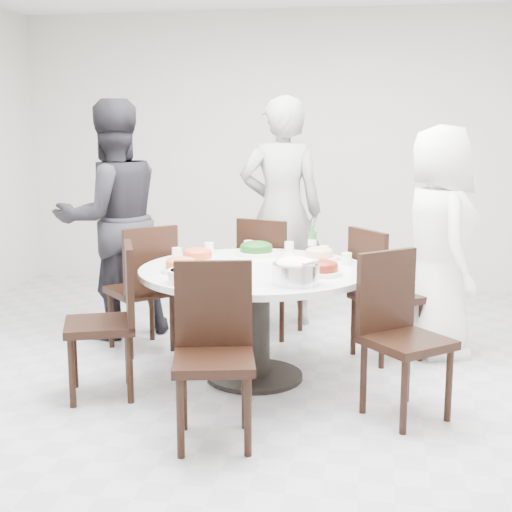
% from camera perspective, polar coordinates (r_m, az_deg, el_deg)
% --- Properties ---
extents(floor, '(6.00, 6.00, 0.01)m').
position_cam_1_polar(floor, '(4.69, 0.31, -10.37)').
color(floor, '#B8B7BC').
rests_on(floor, ground).
extents(wall_back, '(6.00, 0.01, 2.80)m').
position_cam_1_polar(wall_back, '(7.36, 4.19, 8.37)').
color(wall_back, beige).
rests_on(wall_back, ground).
extents(wall_front, '(6.00, 0.01, 2.80)m').
position_cam_1_polar(wall_front, '(1.52, -18.41, -0.15)').
color(wall_front, beige).
rests_on(wall_front, ground).
extents(dining_table, '(1.50, 1.50, 0.75)m').
position_cam_1_polar(dining_table, '(4.71, -0.10, -5.44)').
color(dining_table, silver).
rests_on(dining_table, floor).
extents(chair_ne, '(0.59, 0.59, 0.95)m').
position_cam_1_polar(chair_ne, '(5.19, 10.50, -2.99)').
color(chair_ne, black).
rests_on(chair_ne, floor).
extents(chair_n, '(0.53, 0.53, 0.95)m').
position_cam_1_polar(chair_n, '(5.70, 1.32, -1.60)').
color(chair_n, black).
rests_on(chair_n, floor).
extents(chair_nw, '(0.59, 0.59, 0.95)m').
position_cam_1_polar(chair_nw, '(5.36, -9.23, -2.51)').
color(chair_nw, black).
rests_on(chair_nw, floor).
extents(chair_sw, '(0.55, 0.55, 0.95)m').
position_cam_1_polar(chair_sw, '(4.50, -12.41, -5.14)').
color(chair_sw, black).
rests_on(chair_sw, floor).
extents(chair_s, '(0.50, 0.50, 0.95)m').
position_cam_1_polar(chair_s, '(3.75, -3.40, -8.05)').
color(chair_s, black).
rests_on(chair_s, floor).
extents(chair_se, '(0.59, 0.59, 0.95)m').
position_cam_1_polar(chair_se, '(4.16, 12.01, -6.42)').
color(chair_se, black).
rests_on(chair_se, floor).
extents(diner_right, '(0.74, 0.93, 1.67)m').
position_cam_1_polar(diner_right, '(5.30, 14.36, 1.10)').
color(diner_right, white).
rests_on(diner_right, floor).
extents(diner_middle, '(0.77, 0.58, 1.90)m').
position_cam_1_polar(diner_middle, '(5.95, 2.05, 3.56)').
color(diner_middle, black).
rests_on(diner_middle, floor).
extents(diner_left, '(1.15, 1.12, 1.86)m').
position_cam_1_polar(diner_left, '(5.72, -11.45, 2.88)').
color(diner_left, black).
rests_on(diner_left, floor).
extents(dish_greens, '(0.30, 0.30, 0.08)m').
position_cam_1_polar(dish_greens, '(5.08, 0.02, 0.52)').
color(dish_greens, white).
rests_on(dish_greens, dining_table).
extents(dish_pale, '(0.25, 0.25, 0.07)m').
position_cam_1_polar(dish_pale, '(4.90, 5.08, 0.04)').
color(dish_pale, white).
rests_on(dish_pale, dining_table).
extents(dish_orange, '(0.25, 0.25, 0.07)m').
position_cam_1_polar(dish_orange, '(4.86, -4.70, -0.03)').
color(dish_orange, white).
rests_on(dish_orange, dining_table).
extents(dish_redbrown, '(0.26, 0.26, 0.07)m').
position_cam_1_polar(dish_redbrown, '(4.43, 5.26, -1.08)').
color(dish_redbrown, white).
rests_on(dish_redbrown, dining_table).
extents(dish_tofu, '(0.25, 0.25, 0.07)m').
position_cam_1_polar(dish_tofu, '(4.52, -6.01, -0.86)').
color(dish_tofu, white).
rests_on(dish_tofu, dining_table).
extents(rice_bowl, '(0.28, 0.28, 0.12)m').
position_cam_1_polar(rice_bowl, '(4.16, 3.20, -1.44)').
color(rice_bowl, silver).
rests_on(rice_bowl, dining_table).
extents(soup_bowl, '(0.25, 0.25, 0.08)m').
position_cam_1_polar(soup_bowl, '(4.21, -5.37, -1.60)').
color(soup_bowl, white).
rests_on(soup_bowl, dining_table).
extents(beverage_bottle, '(0.06, 0.06, 0.21)m').
position_cam_1_polar(beverage_bottle, '(5.09, 4.52, 1.27)').
color(beverage_bottle, '#2A692E').
rests_on(beverage_bottle, dining_table).
extents(tea_cups, '(0.07, 0.07, 0.08)m').
position_cam_1_polar(tea_cups, '(5.25, 1.11, 0.86)').
color(tea_cups, white).
rests_on(tea_cups, dining_table).
extents(chopsticks, '(0.24, 0.04, 0.01)m').
position_cam_1_polar(chopsticks, '(5.28, 0.92, 0.54)').
color(chopsticks, tan).
rests_on(chopsticks, dining_table).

